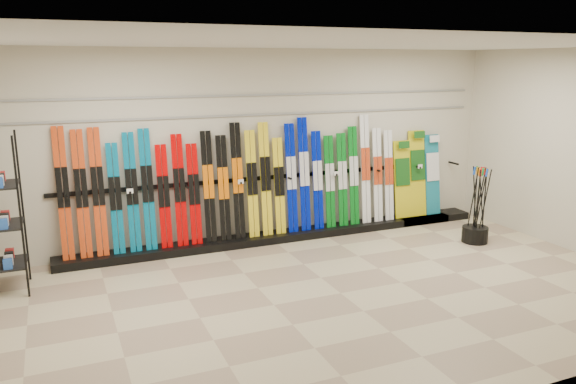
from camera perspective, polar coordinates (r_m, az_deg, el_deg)
name	(u,v)px	position (r m, az deg, el deg)	size (l,w,h in m)	color
floor	(341,293)	(7.08, 5.37, -10.20)	(8.00, 8.00, 0.00)	gray
back_wall	(268,146)	(8.88, -2.08, 4.69)	(8.00, 8.00, 0.00)	beige
ceiling	(346,43)	(6.52, 5.95, 14.84)	(8.00, 8.00, 0.00)	silver
ski_rack_base	(286,235)	(9.09, -0.18, -4.43)	(8.00, 0.40, 0.12)	black
skis	(243,184)	(8.66, -4.63, 0.77)	(5.38, 0.23, 1.84)	red
snowboards	(417,176)	(10.18, 12.99, 1.62)	(0.95, 0.23, 1.51)	gold
accessory_rack	(4,214)	(7.65, -26.92, -2.02)	(0.40, 0.60, 1.97)	black
pole_bin	(475,234)	(9.40, 18.45, -4.11)	(0.40, 0.40, 0.25)	black
ski_poles	(478,205)	(9.30, 18.78, -1.22)	(0.29, 0.33, 1.18)	black
slatwall_rail_0	(268,114)	(8.80, -2.06, 7.90)	(7.60, 0.02, 0.03)	gray
slatwall_rail_1	(268,95)	(8.78, -2.08, 9.85)	(7.60, 0.02, 0.03)	gray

